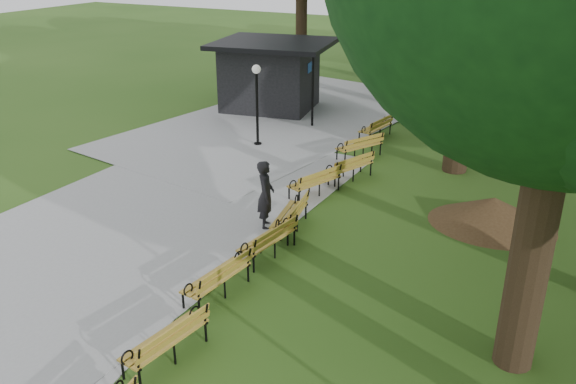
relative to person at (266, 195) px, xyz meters
The scene contains 14 objects.
ground 4.74m from the person, 82.95° to the right, with size 100.00×100.00×0.00m, color #2A5017.
path 3.90m from the person, 154.91° to the right, with size 12.00×38.00×0.06m, color #97979A.
person is the anchor object (origin of this frame).
kiosk 12.16m from the person, 118.10° to the left, with size 4.93×4.29×3.09m, color black, non-canonical shape.
lamp_post 7.03m from the person, 121.58° to the left, with size 0.32×0.32×3.02m.
dirt_mound 6.11m from the person, 28.18° to the left, with size 2.83×2.83×0.81m, color #47301C.
bench_2 5.75m from the person, 79.63° to the right, with size 1.90×0.64×0.88m, color #B08628, non-canonical shape.
bench_3 3.50m from the person, 78.90° to the right, with size 1.90×0.64×0.88m, color #B08628, non-canonical shape.
bench_4 1.65m from the person, 59.67° to the right, with size 1.90×0.64×0.88m, color #B08628, non-canonical shape.
bench_5 0.82m from the person, ahead, with size 1.90×0.64×0.88m, color #B08628, non-canonical shape.
bench_6 2.62m from the person, 84.69° to the left, with size 1.90×0.64×0.88m, color #B08628, non-canonical shape.
bench_7 4.30m from the person, 80.80° to the left, with size 1.90×0.64×0.88m, color #B08628, non-canonical shape.
bench_8 6.34m from the person, 87.78° to the left, with size 1.90×0.64×0.88m, color #B08628, non-canonical shape.
bench_9 8.70m from the person, 89.95° to the left, with size 1.90×0.64×0.88m, color #B08628, non-canonical shape.
Camera 1 is at (6.49, -7.93, 7.13)m, focal length 37.17 mm.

